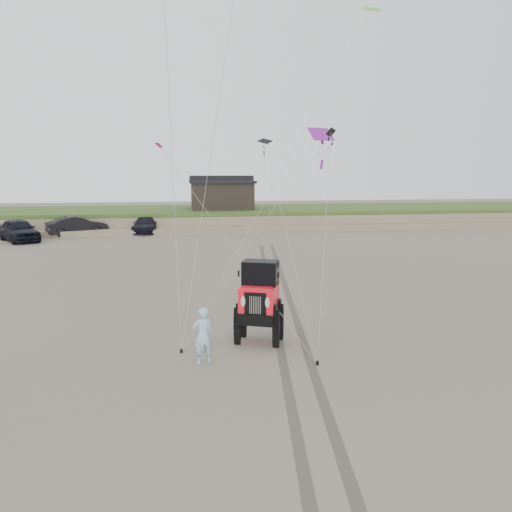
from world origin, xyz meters
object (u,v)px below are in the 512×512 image
object	(u,v)px
truck_a	(19,230)
man	(203,336)
jeep	(259,311)
truck_b	(77,226)
truck_c	(146,225)
cabin	(222,194)

from	to	relation	value
truck_a	man	world-z (taller)	truck_a
man	jeep	bearing A→B (deg)	-155.56
truck_a	truck_b	world-z (taller)	truck_a
truck_c	truck_b	bearing A→B (deg)	-168.56
truck_a	man	size ratio (longest dim) A/B	3.17
truck_a	truck_b	bearing A→B (deg)	6.96
truck_b	truck_c	xyz separation A→B (m)	(5.75, 0.85, -0.09)
truck_b	man	world-z (taller)	truck_b
cabin	truck_c	world-z (taller)	cabin
cabin	truck_b	distance (m)	14.51
cabin	truck_a	world-z (taller)	cabin
man	truck_c	bearing A→B (deg)	-98.14
truck_a	man	distance (m)	30.86
jeep	man	world-z (taller)	jeep
truck_a	man	xyz separation A→B (m)	(13.07, -27.95, -0.07)
cabin	truck_a	distance (m)	19.27
truck_b	jeep	world-z (taller)	jeep
truck_a	cabin	bearing A→B (deg)	-4.06
cabin	truck_b	xyz separation A→B (m)	(-13.06, -5.84, -2.41)
jeep	truck_c	bearing A→B (deg)	121.67
truck_c	jeep	world-z (taller)	jeep
cabin	truck_c	xyz separation A→B (m)	(-7.31, -4.99, -2.50)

